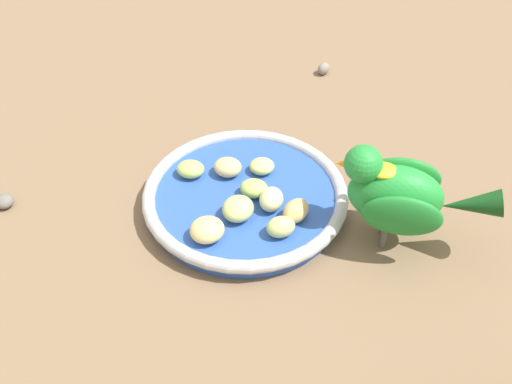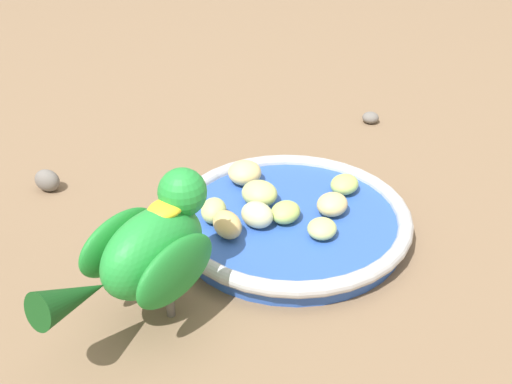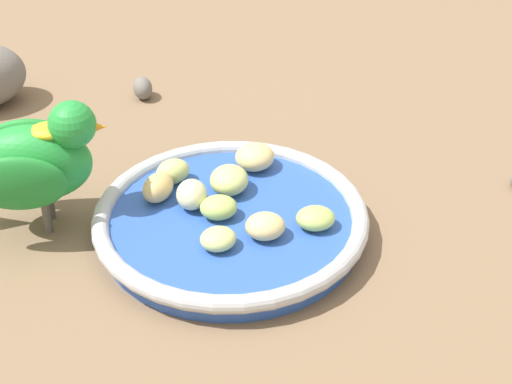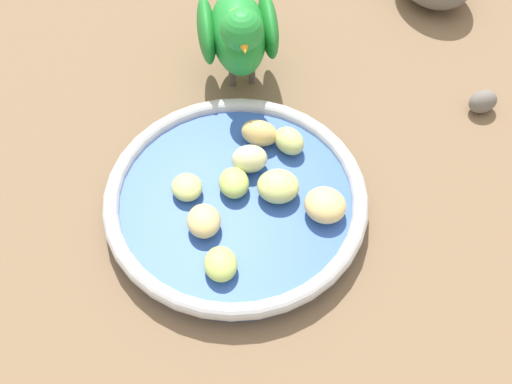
{
  "view_description": "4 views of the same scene",
  "coord_description": "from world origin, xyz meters",
  "px_view_note": "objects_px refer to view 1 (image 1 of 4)",
  "views": [
    {
      "loc": [
        -0.5,
        -0.16,
        0.5
      ],
      "look_at": [
        -0.03,
        0.0,
        0.05
      ],
      "focal_mm": 42.13,
      "sensor_mm": 36.0,
      "label": 1
    },
    {
      "loc": [
        0.33,
        -0.37,
        0.37
      ],
      "look_at": [
        -0.03,
        -0.0,
        0.05
      ],
      "focal_mm": 43.85,
      "sensor_mm": 36.0,
      "label": 2
    },
    {
      "loc": [
        0.54,
        0.09,
        0.42
      ],
      "look_at": [
        -0.0,
        0.04,
        0.05
      ],
      "focal_mm": 54.57,
      "sensor_mm": 36.0,
      "label": 3
    },
    {
      "loc": [
        -0.04,
        0.38,
        0.54
      ],
      "look_at": [
        -0.03,
        0.04,
        0.06
      ],
      "focal_mm": 48.45,
      "sensor_mm": 36.0,
      "label": 4
    }
  ],
  "objects_px": {
    "parrot": "(399,193)",
    "apple_piece_5": "(228,167)",
    "apple_piece_1": "(262,166)",
    "apple_piece_2": "(207,230)",
    "apple_piece_3": "(238,209)",
    "pebble_2": "(4,201)",
    "apple_piece_7": "(191,169)",
    "apple_piece_0": "(254,188)",
    "apple_piece_4": "(281,227)",
    "feeding_bowl": "(245,197)",
    "pebble_1": "(324,69)",
    "apple_piece_8": "(271,199)",
    "apple_piece_6": "(296,211)"
  },
  "relations": [
    {
      "from": "apple_piece_2",
      "to": "pebble_1",
      "type": "relative_size",
      "value": 1.7
    },
    {
      "from": "feeding_bowl",
      "to": "apple_piece_1",
      "type": "relative_size",
      "value": 7.99
    },
    {
      "from": "apple_piece_6",
      "to": "apple_piece_7",
      "type": "height_order",
      "value": "apple_piece_6"
    },
    {
      "from": "pebble_2",
      "to": "apple_piece_5",
      "type": "bearing_deg",
      "value": -62.9
    },
    {
      "from": "apple_piece_3",
      "to": "parrot",
      "type": "height_order",
      "value": "parrot"
    },
    {
      "from": "apple_piece_0",
      "to": "apple_piece_6",
      "type": "bearing_deg",
      "value": -111.35
    },
    {
      "from": "pebble_2",
      "to": "apple_piece_1",
      "type": "bearing_deg",
      "value": -63.13
    },
    {
      "from": "apple_piece_3",
      "to": "pebble_1",
      "type": "relative_size",
      "value": 1.71
    },
    {
      "from": "apple_piece_7",
      "to": "parrot",
      "type": "xyz_separation_m",
      "value": [
        -0.01,
        -0.25,
        0.04
      ]
    },
    {
      "from": "pebble_1",
      "to": "apple_piece_5",
      "type": "bearing_deg",
      "value": 171.66
    },
    {
      "from": "apple_piece_7",
      "to": "pebble_2",
      "type": "bearing_deg",
      "value": 118.36
    },
    {
      "from": "apple_piece_2",
      "to": "parrot",
      "type": "relative_size",
      "value": 0.21
    },
    {
      "from": "apple_piece_5",
      "to": "apple_piece_7",
      "type": "distance_m",
      "value": 0.04
    },
    {
      "from": "pebble_2",
      "to": "pebble_1",
      "type": "bearing_deg",
      "value": -33.96
    },
    {
      "from": "apple_piece_0",
      "to": "apple_piece_2",
      "type": "xyz_separation_m",
      "value": [
        -0.08,
        0.02,
        0.0
      ]
    },
    {
      "from": "parrot",
      "to": "apple_piece_5",
      "type": "bearing_deg",
      "value": -14.83
    },
    {
      "from": "apple_piece_0",
      "to": "apple_piece_1",
      "type": "height_order",
      "value": "apple_piece_0"
    },
    {
      "from": "apple_piece_0",
      "to": "pebble_2",
      "type": "relative_size",
      "value": 1.46
    },
    {
      "from": "apple_piece_5",
      "to": "parrot",
      "type": "bearing_deg",
      "value": -96.59
    },
    {
      "from": "apple_piece_5",
      "to": "apple_piece_7",
      "type": "relative_size",
      "value": 1.0
    },
    {
      "from": "apple_piece_2",
      "to": "apple_piece_4",
      "type": "bearing_deg",
      "value": -67.04
    },
    {
      "from": "apple_piece_0",
      "to": "apple_piece_3",
      "type": "bearing_deg",
      "value": 173.36
    },
    {
      "from": "apple_piece_1",
      "to": "apple_piece_2",
      "type": "height_order",
      "value": "apple_piece_2"
    },
    {
      "from": "apple_piece_5",
      "to": "pebble_2",
      "type": "height_order",
      "value": "apple_piece_5"
    },
    {
      "from": "apple_piece_8",
      "to": "pebble_2",
      "type": "distance_m",
      "value": 0.32
    },
    {
      "from": "apple_piece_7",
      "to": "pebble_2",
      "type": "height_order",
      "value": "apple_piece_7"
    },
    {
      "from": "apple_piece_0",
      "to": "apple_piece_7",
      "type": "xyz_separation_m",
      "value": [
        0.01,
        0.08,
        -0.0
      ]
    },
    {
      "from": "apple_piece_4",
      "to": "parrot",
      "type": "bearing_deg",
      "value": -65.34
    },
    {
      "from": "apple_piece_4",
      "to": "apple_piece_5",
      "type": "xyz_separation_m",
      "value": [
        0.08,
        0.09,
        -0.0
      ]
    },
    {
      "from": "apple_piece_7",
      "to": "feeding_bowl",
      "type": "bearing_deg",
      "value": -98.25
    },
    {
      "from": "feeding_bowl",
      "to": "pebble_1",
      "type": "distance_m",
      "value": 0.32
    },
    {
      "from": "apple_piece_3",
      "to": "apple_piece_0",
      "type": "bearing_deg",
      "value": -6.64
    },
    {
      "from": "apple_piece_4",
      "to": "pebble_2",
      "type": "xyz_separation_m",
      "value": [
        -0.05,
        0.33,
        -0.02
      ]
    },
    {
      "from": "apple_piece_0",
      "to": "apple_piece_8",
      "type": "height_order",
      "value": "apple_piece_8"
    },
    {
      "from": "apple_piece_1",
      "to": "apple_piece_6",
      "type": "height_order",
      "value": "apple_piece_6"
    },
    {
      "from": "apple_piece_7",
      "to": "pebble_1",
      "type": "height_order",
      "value": "apple_piece_7"
    },
    {
      "from": "apple_piece_0",
      "to": "apple_piece_2",
      "type": "distance_m",
      "value": 0.09
    },
    {
      "from": "feeding_bowl",
      "to": "apple_piece_0",
      "type": "height_order",
      "value": "apple_piece_0"
    },
    {
      "from": "apple_piece_4",
      "to": "apple_piece_5",
      "type": "relative_size",
      "value": 0.96
    },
    {
      "from": "apple_piece_0",
      "to": "apple_piece_7",
      "type": "bearing_deg",
      "value": 84.03
    },
    {
      "from": "pebble_2",
      "to": "feeding_bowl",
      "type": "bearing_deg",
      "value": -70.56
    },
    {
      "from": "apple_piece_5",
      "to": "pebble_1",
      "type": "distance_m",
      "value": 0.3
    },
    {
      "from": "apple_piece_1",
      "to": "apple_piece_3",
      "type": "height_order",
      "value": "apple_piece_3"
    },
    {
      "from": "apple_piece_1",
      "to": "apple_piece_2",
      "type": "distance_m",
      "value": 0.13
    },
    {
      "from": "feeding_bowl",
      "to": "pebble_2",
      "type": "bearing_deg",
      "value": 109.44
    },
    {
      "from": "apple_piece_0",
      "to": "apple_piece_1",
      "type": "xyz_separation_m",
      "value": [
        0.04,
        0.0,
        -0.0
      ]
    },
    {
      "from": "apple_piece_4",
      "to": "apple_piece_8",
      "type": "height_order",
      "value": "apple_piece_8"
    },
    {
      "from": "apple_piece_1",
      "to": "apple_piece_2",
      "type": "xyz_separation_m",
      "value": [
        -0.12,
        0.02,
        0.0
      ]
    },
    {
      "from": "parrot",
      "to": "apple_piece_8",
      "type": "bearing_deg",
      "value": -2.04
    },
    {
      "from": "apple_piece_3",
      "to": "pebble_2",
      "type": "bearing_deg",
      "value": 101.71
    }
  ]
}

